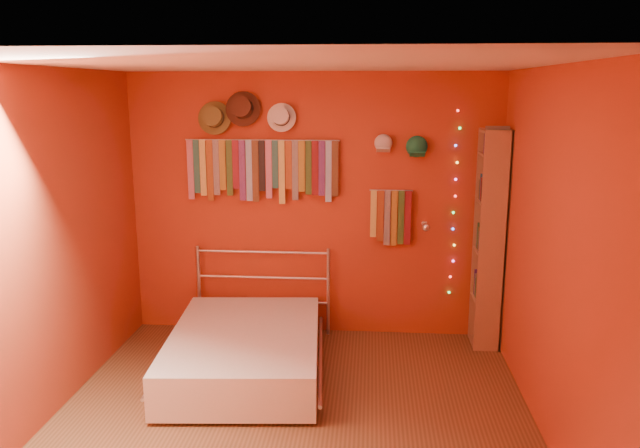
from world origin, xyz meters
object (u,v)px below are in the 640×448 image
(bookshelf, at_px, (494,239))
(bed, at_px, (245,350))
(tie_rack, at_px, (262,167))
(reading_lamp, at_px, (426,227))

(bookshelf, height_order, bed, bookshelf)
(tie_rack, bearing_deg, bookshelf, -4.15)
(tie_rack, distance_m, bed, 1.70)
(tie_rack, distance_m, bookshelf, 2.23)
(bed, bearing_deg, bookshelf, 15.73)
(bed, bearing_deg, tie_rack, 85.39)
(tie_rack, bearing_deg, reading_lamp, -6.88)
(reading_lamp, xyz_separation_m, bed, (-1.52, -0.76, -0.92))
(reading_lamp, relative_size, bookshelf, 0.16)
(bookshelf, xyz_separation_m, bed, (-2.14, -0.79, -0.81))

